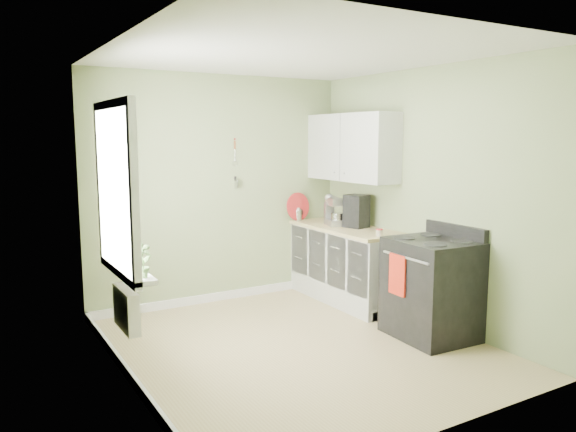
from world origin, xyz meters
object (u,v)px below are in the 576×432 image
stove (431,288)px  stand_mixer (334,212)px  coffee_maker (356,212)px  kettle (298,214)px

stove → stand_mixer: (-0.05, 1.61, 0.57)m
coffee_maker → stove: bearing=-93.6°
stand_mixer → stove: bearing=-88.4°
stand_mixer → coffee_maker: (0.13, -0.27, 0.02)m
stove → stand_mixer: bearing=91.6°
stand_mixer → coffee_maker: size_ratio=0.97×
stand_mixer → coffee_maker: 0.30m
stove → kettle: (-0.23, 2.15, 0.50)m
stand_mixer → kettle: 0.57m
stand_mixer → coffee_maker: coffee_maker is taller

